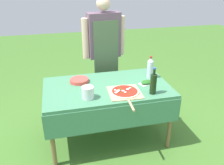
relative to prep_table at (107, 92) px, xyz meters
name	(u,v)px	position (x,y,z in m)	size (l,w,h in m)	color
ground_plane	(107,136)	(0.00, 0.00, -0.64)	(12.00, 12.00, 0.00)	#477A2D
prep_table	(107,92)	(0.00, 0.00, 0.00)	(1.48, 0.87, 0.72)	#478960
person_cook	(104,46)	(0.13, 0.76, 0.34)	(0.62, 0.25, 1.66)	#70604C
pizza_on_peel	(125,92)	(0.15, -0.23, 0.10)	(0.37, 0.58, 0.05)	#D1B27F
oil_bottle	(153,83)	(0.45, -0.30, 0.20)	(0.07, 0.07, 0.30)	black
water_bottle	(150,68)	(0.58, 0.11, 0.22)	(0.08, 0.08, 0.28)	silver
herb_container	(147,82)	(0.47, -0.05, 0.10)	(0.20, 0.16, 0.04)	silver
mixing_tub	(88,93)	(-0.26, -0.24, 0.15)	(0.13, 0.13, 0.13)	silver
plate_stack	(79,80)	(-0.30, 0.19, 0.10)	(0.23, 0.23, 0.04)	#DB4C42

